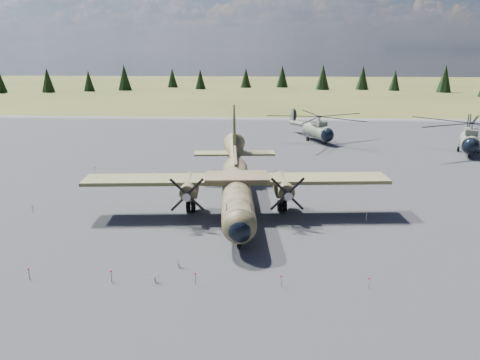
{
  "coord_description": "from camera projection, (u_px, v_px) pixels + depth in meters",
  "views": [
    {
      "loc": [
        6.9,
        -42.92,
        15.89
      ],
      "look_at": [
        4.21,
        2.0,
        3.31
      ],
      "focal_mm": 35.0,
      "sensor_mm": 36.0,
      "label": 1
    }
  ],
  "objects": [
    {
      "name": "apron",
      "position": [
        209.0,
        188.0,
        55.55
      ],
      "size": [
        120.0,
        120.0,
        0.04
      ],
      "primitive_type": "cube",
      "color": "slate",
      "rests_on": "ground"
    },
    {
      "name": "info_placard_left",
      "position": [
        155.0,
        276.0,
        32.98
      ],
      "size": [
        0.46,
        0.29,
        0.67
      ],
      "rotation": [
        0.0,
        0.0,
        -0.28
      ],
      "color": "gray",
      "rests_on": "ground"
    },
    {
      "name": "ground",
      "position": [
        196.0,
        217.0,
        45.94
      ],
      "size": [
        500.0,
        500.0,
        0.0
      ],
      "primitive_type": "plane",
      "color": "brown",
      "rests_on": "ground"
    },
    {
      "name": "helicopter_near",
      "position": [
        318.0,
        123.0,
        82.67
      ],
      "size": [
        24.07,
        24.07,
        4.71
      ],
      "rotation": [
        0.0,
        0.0,
        0.38
      ],
      "color": "slate",
      "rests_on": "ground"
    },
    {
      "name": "helicopter_mid",
      "position": [
        471.0,
        131.0,
        72.94
      ],
      "size": [
        25.46,
        25.46,
        5.07
      ],
      "rotation": [
        0.0,
        0.0,
        -0.34
      ],
      "color": "slate",
      "rests_on": "ground"
    },
    {
      "name": "treeline",
      "position": [
        228.0,
        184.0,
        39.93
      ],
      "size": [
        328.24,
        330.21,
        10.91
      ],
      "color": "black",
      "rests_on": "ground"
    },
    {
      "name": "barrier_fence",
      "position": [
        191.0,
        212.0,
        45.76
      ],
      "size": [
        33.12,
        29.62,
        0.85
      ],
      "color": "silver",
      "rests_on": "ground"
    },
    {
      "name": "transport_plane",
      "position": [
        236.0,
        183.0,
        47.38
      ],
      "size": [
        30.08,
        27.24,
        9.9
      ],
      "rotation": [
        0.0,
        0.0,
        0.09
      ],
      "color": "#303A1F",
      "rests_on": "ground"
    },
    {
      "name": "info_placard_right",
      "position": [
        179.0,
        262.0,
        35.25
      ],
      "size": [
        0.45,
        0.27,
        0.65
      ],
      "rotation": [
        0.0,
        0.0,
        -0.24
      ],
      "color": "gray",
      "rests_on": "ground"
    }
  ]
}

